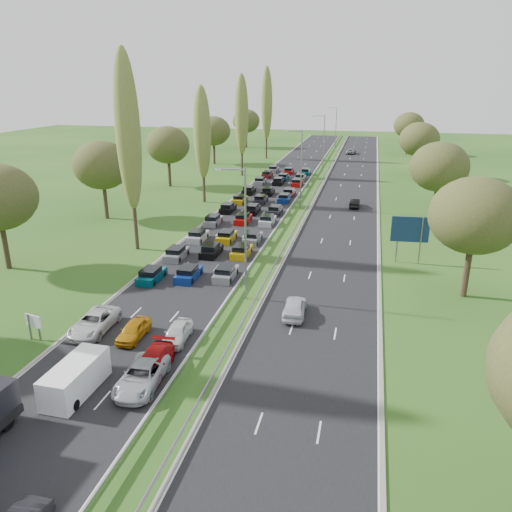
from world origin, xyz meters
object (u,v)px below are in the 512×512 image
Objects in this scene: near_car_2 at (94,322)px; white_van_rear at (78,376)px; info_sign at (34,324)px; direction_sign at (410,231)px.

near_car_2 is 1.04× the size of white_van_rear.
near_car_2 is 2.57× the size of info_sign.
near_car_2 is 4.39m from info_sign.
near_car_2 is 8.24m from white_van_rear.
near_car_2 is at bearing 31.95° from info_sign.
near_car_2 is 1.04× the size of direction_sign.
white_van_rear is 36.85m from direction_sign.
white_van_rear reaches higher than near_car_2.
near_car_2 is 33.48m from direction_sign.
info_sign reaches higher than near_car_2.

